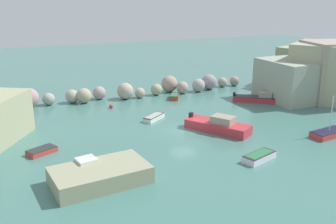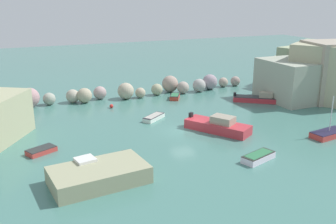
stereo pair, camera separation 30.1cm
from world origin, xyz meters
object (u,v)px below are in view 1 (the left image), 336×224
object	(u,v)px
stone_dock	(100,175)
moored_boat_0	(42,151)
moored_boat_4	(259,157)
moored_boat_5	(174,97)
moored_boat_1	(154,117)
moored_boat_7	(218,126)
moored_boat_6	(259,98)
channel_buoy	(111,106)
moored_boat_2	(96,168)
moored_boat_3	(329,133)

from	to	relation	value
stone_dock	moored_boat_0	world-z (taller)	stone_dock
moored_boat_4	moored_boat_5	world-z (taller)	moored_boat_4
moored_boat_1	moored_boat_7	bearing A→B (deg)	90.05
moored_boat_6	moored_boat_4	bearing A→B (deg)	-90.55
channel_buoy	moored_boat_7	bearing A→B (deg)	-58.78
moored_boat_5	moored_boat_1	bearing A→B (deg)	171.48
moored_boat_4	moored_boat_5	bearing A→B (deg)	67.23
moored_boat_0	moored_boat_1	world-z (taller)	moored_boat_1
moored_boat_2	moored_boat_6	bearing A→B (deg)	-164.42
moored_boat_0	moored_boat_6	distance (m)	29.96
moored_boat_7	channel_buoy	bearing A→B (deg)	179.98
moored_boat_6	moored_boat_1	bearing A→B (deg)	-138.67
moored_boat_2	moored_boat_5	bearing A→B (deg)	-140.84
moored_boat_0	moored_boat_2	distance (m)	7.17
moored_boat_2	moored_boat_5	world-z (taller)	moored_boat_2
moored_boat_1	moored_boat_0	bearing A→B (deg)	-15.26
moored_boat_4	moored_boat_7	size ratio (longest dim) A/B	0.49
moored_boat_1	moored_boat_5	xyz separation A→B (m)	(6.18, 7.55, 0.04)
moored_boat_6	moored_boat_2	bearing A→B (deg)	-117.41
moored_boat_0	moored_boat_6	bearing A→B (deg)	-13.00
moored_boat_4	moored_boat_6	size ratio (longest dim) A/B	0.55
moored_boat_0	moored_boat_4	bearing A→B (deg)	-54.10
moored_boat_0	moored_boat_2	size ratio (longest dim) A/B	0.50
moored_boat_1	moored_boat_4	bearing A→B (deg)	69.60
moored_boat_5	moored_boat_6	size ratio (longest dim) A/B	0.42
channel_buoy	moored_boat_1	size ratio (longest dim) A/B	0.15
moored_boat_1	moored_boat_4	distance (m)	15.08
moored_boat_3	moored_boat_6	distance (m)	14.05
stone_dock	moored_boat_7	world-z (taller)	moored_boat_7
stone_dock	moored_boat_1	xyz separation A→B (m)	(9.76, 13.00, -0.39)
moored_boat_2	moored_boat_1	bearing A→B (deg)	-141.35
channel_buoy	moored_boat_4	world-z (taller)	moored_boat_4
stone_dock	moored_boat_1	size ratio (longest dim) A/B	2.26
moored_boat_0	moored_boat_3	size ratio (longest dim) A/B	0.68
moored_boat_1	moored_boat_6	bearing A→B (deg)	148.82
moored_boat_2	moored_boat_4	xyz separation A→B (m)	(13.82, -3.19, -0.24)
moored_boat_0	moored_boat_1	distance (m)	14.14
channel_buoy	moored_boat_0	distance (m)	15.43
moored_boat_0	moored_boat_6	xyz separation A→B (m)	(29.24, 6.49, 0.22)
moored_boat_1	moored_boat_2	xyz separation A→B (m)	(-9.70, -11.32, 0.29)
channel_buoy	moored_boat_0	size ratio (longest dim) A/B	0.17
moored_boat_0	moored_boat_5	bearing A→B (deg)	7.55
moored_boat_3	moored_boat_7	distance (m)	11.33
moored_boat_1	moored_boat_7	distance (m)	8.11
moored_boat_2	moored_boat_7	distance (m)	15.27
moored_boat_3	moored_boat_1	bearing A→B (deg)	131.89
moored_boat_6	moored_boat_3	bearing A→B (deg)	-60.43
moored_boat_2	moored_boat_5	xyz separation A→B (m)	(15.88, 18.87, -0.26)
moored_boat_5	moored_boat_7	distance (m)	14.15
stone_dock	moored_boat_2	xyz separation A→B (m)	(0.06, 1.68, -0.10)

